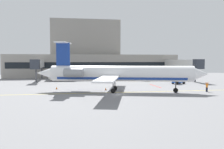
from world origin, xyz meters
The scene contains 11 objects.
ground centered at (0.00, 0.00, -0.05)m, with size 120.00×120.00×0.11m.
terminal_building centered at (-1.33, 48.33, 7.38)m, with size 60.78×15.91×20.98m.
jet_bridge_west centered at (-17.95, 31.04, 4.88)m, with size 2.40×16.52×6.27m.
jet_bridge_east centered at (25.50, 27.59, 4.95)m, with size 2.40×23.30×6.33m.
regional_jet centered at (0.54, 3.03, 3.52)m, with size 32.61×26.70×9.61m.
baggage_tug centered at (18.19, 14.97, 0.93)m, with size 3.60×2.69×2.07m.
pushback_tractor centered at (12.16, 24.78, 0.85)m, with size 4.26×3.43×1.81m.
fuel_tank centered at (-11.01, 27.59, 1.23)m, with size 7.92×2.75×2.15m.
marshaller centered at (17.44, 0.26, 0.97)m, with size 0.53×0.74×1.92m.
safety_cone_alpha centered at (-1.45, 5.94, 0.25)m, with size 0.47×0.47×0.55m.
safety_cone_bravo centered at (-11.42, 9.26, 0.25)m, with size 0.47×0.47×0.55m.
Camera 1 is at (-8.15, -41.69, 6.24)m, focal length 38.18 mm.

